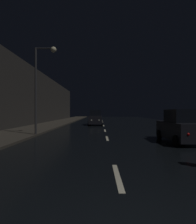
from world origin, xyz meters
TOP-DOWN VIEW (x-y plane):
  - ground at (0.00, 24.50)m, footprint 27.69×84.00m
  - sidewalk_left at (-7.64, 24.50)m, footprint 4.40×84.00m
  - building_facade_left at (-10.24, 21.00)m, footprint 0.80×63.00m
  - lane_centerline at (0.00, 19.67)m, footprint 0.16×35.07m
  - streetlamp_overhead at (-5.08, 11.54)m, footprint 1.70×0.44m
  - car_approaching_headlights at (-1.16, 23.48)m, footprint 2.01×4.34m
  - car_parked_right_near at (4.54, 8.95)m, footprint 1.89×4.09m

SIDE VIEW (x-z plane):
  - ground at x=0.00m, z-range -0.02..0.00m
  - lane_centerline at x=0.00m, z-range 0.00..0.01m
  - sidewalk_left at x=-7.64m, z-range 0.00..0.15m
  - car_parked_right_near at x=4.54m, z-range -0.09..1.97m
  - car_approaching_headlights at x=-1.16m, z-range -0.09..2.09m
  - building_facade_left at x=-10.24m, z-range 0.00..8.24m
  - streetlamp_overhead at x=-5.08m, z-range 1.16..8.15m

